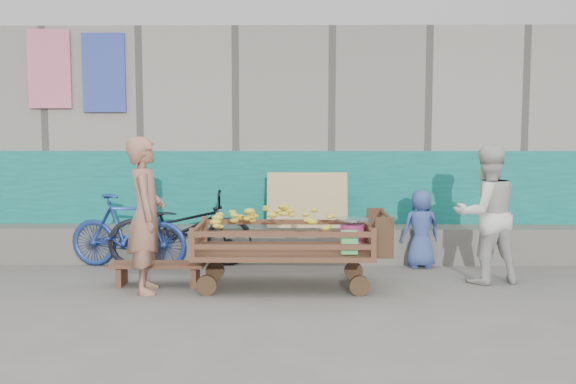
{
  "coord_description": "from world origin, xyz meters",
  "views": [
    {
      "loc": [
        0.17,
        -5.7,
        1.66
      ],
      "look_at": [
        0.07,
        1.2,
        1.0
      ],
      "focal_mm": 40.0,
      "sensor_mm": 36.0,
      "label": 1
    }
  ],
  "objects_px": {
    "vendor_man": "(146,215)",
    "bicycle_blue": "(128,231)",
    "woman": "(486,214)",
    "child": "(421,229)",
    "banana_cart": "(280,233)",
    "bench": "(158,269)",
    "bicycle_dark": "(181,229)"
  },
  "relations": [
    {
      "from": "vendor_man",
      "to": "bicycle_blue",
      "type": "distance_m",
      "value": 1.32
    },
    {
      "from": "woman",
      "to": "bicycle_dark",
      "type": "height_order",
      "value": "woman"
    },
    {
      "from": "child",
      "to": "bicycle_dark",
      "type": "distance_m",
      "value": 2.93
    },
    {
      "from": "vendor_man",
      "to": "woman",
      "type": "xyz_separation_m",
      "value": [
        3.62,
        0.47,
        -0.04
      ]
    },
    {
      "from": "woman",
      "to": "vendor_man",
      "type": "bearing_deg",
      "value": -4.6
    },
    {
      "from": "bench",
      "to": "banana_cart",
      "type": "bearing_deg",
      "value": -2.72
    },
    {
      "from": "banana_cart",
      "to": "bench",
      "type": "xyz_separation_m",
      "value": [
        -1.31,
        0.06,
        -0.4
      ]
    },
    {
      "from": "bicycle_dark",
      "to": "woman",
      "type": "bearing_deg",
      "value": -109.15
    },
    {
      "from": "banana_cart",
      "to": "bicycle_dark",
      "type": "height_order",
      "value": "bicycle_dark"
    },
    {
      "from": "banana_cart",
      "to": "child",
      "type": "bearing_deg",
      "value": 31.35
    },
    {
      "from": "woman",
      "to": "bicycle_dark",
      "type": "xyz_separation_m",
      "value": [
        -3.49,
        0.8,
        -0.29
      ]
    },
    {
      "from": "bench",
      "to": "child",
      "type": "bearing_deg",
      "value": 17.8
    },
    {
      "from": "woman",
      "to": "child",
      "type": "distance_m",
      "value": 0.99
    },
    {
      "from": "woman",
      "to": "bench",
      "type": "bearing_deg",
      "value": -8.73
    },
    {
      "from": "banana_cart",
      "to": "woman",
      "type": "relative_size",
      "value": 1.34
    },
    {
      "from": "vendor_man",
      "to": "bicycle_blue",
      "type": "xyz_separation_m",
      "value": [
        -0.5,
        1.17,
        -0.35
      ]
    },
    {
      "from": "vendor_man",
      "to": "banana_cart",
      "type": "bearing_deg",
      "value": -92.07
    },
    {
      "from": "banana_cart",
      "to": "woman",
      "type": "distance_m",
      "value": 2.26
    },
    {
      "from": "banana_cart",
      "to": "bicycle_dark",
      "type": "xyz_separation_m",
      "value": [
        -1.24,
        1.06,
        -0.12
      ]
    },
    {
      "from": "banana_cart",
      "to": "vendor_man",
      "type": "distance_m",
      "value": 1.41
    },
    {
      "from": "banana_cart",
      "to": "bench",
      "type": "relative_size",
      "value": 2.04
    },
    {
      "from": "woman",
      "to": "banana_cart",
      "type": "bearing_deg",
      "value": -5.26
    },
    {
      "from": "bicycle_blue",
      "to": "bench",
      "type": "bearing_deg",
      "value": -137.68
    },
    {
      "from": "child",
      "to": "bicycle_dark",
      "type": "height_order",
      "value": "child"
    },
    {
      "from": "bench",
      "to": "woman",
      "type": "bearing_deg",
      "value": 3.24
    },
    {
      "from": "bicycle_dark",
      "to": "bicycle_blue",
      "type": "bearing_deg",
      "value": 92.18
    },
    {
      "from": "bench",
      "to": "bicycle_blue",
      "type": "distance_m",
      "value": 1.1
    },
    {
      "from": "banana_cart",
      "to": "bicycle_blue",
      "type": "distance_m",
      "value": 2.11
    },
    {
      "from": "banana_cart",
      "to": "bicycle_dark",
      "type": "bearing_deg",
      "value": 139.54
    },
    {
      "from": "woman",
      "to": "child",
      "type": "height_order",
      "value": "woman"
    },
    {
      "from": "child",
      "to": "bicycle_dark",
      "type": "bearing_deg",
      "value": -10.53
    },
    {
      "from": "bench",
      "to": "vendor_man",
      "type": "distance_m",
      "value": 0.68
    }
  ]
}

